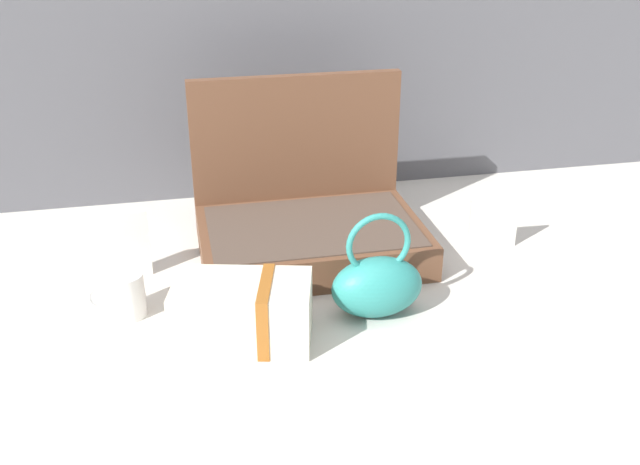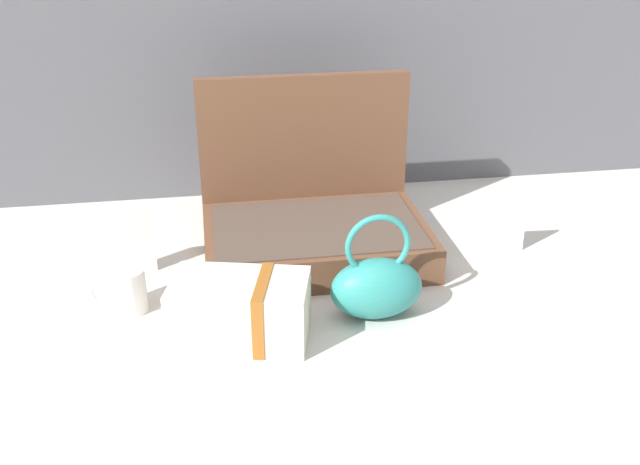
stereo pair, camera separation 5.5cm
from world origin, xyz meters
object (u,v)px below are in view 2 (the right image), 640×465
(open_suitcase, at_px, (313,217))
(cream_toiletry_bag, at_px, (242,309))
(info_card_left, at_px, (500,227))
(poster_card_right, at_px, (133,241))
(coffee_mug, at_px, (126,290))
(teal_pouch_handbag, at_px, (376,285))

(open_suitcase, height_order, cream_toiletry_bag, open_suitcase)
(info_card_left, distance_m, poster_card_right, 0.76)
(info_card_left, bearing_deg, cream_toiletry_bag, -153.62)
(cream_toiletry_bag, bearing_deg, info_card_left, 23.12)
(coffee_mug, xyz_separation_m, info_card_left, (0.76, 0.12, 0.01))
(teal_pouch_handbag, bearing_deg, poster_card_right, 151.53)
(teal_pouch_handbag, xyz_separation_m, info_card_left, (0.32, 0.21, -0.01))
(open_suitcase, height_order, teal_pouch_handbag, open_suitcase)
(teal_pouch_handbag, height_order, info_card_left, teal_pouch_handbag)
(coffee_mug, distance_m, poster_card_right, 0.15)
(coffee_mug, relative_size, info_card_left, 0.91)
(open_suitcase, height_order, coffee_mug, open_suitcase)
(info_card_left, height_order, poster_card_right, poster_card_right)
(open_suitcase, relative_size, poster_card_right, 3.29)
(open_suitcase, relative_size, coffee_mug, 4.44)
(teal_pouch_handbag, height_order, poster_card_right, teal_pouch_handbag)
(coffee_mug, bearing_deg, open_suitcase, 27.20)
(open_suitcase, relative_size, teal_pouch_handbag, 2.27)
(poster_card_right, bearing_deg, open_suitcase, 3.00)
(open_suitcase, height_order, info_card_left, open_suitcase)
(cream_toiletry_bag, xyz_separation_m, coffee_mug, (-0.20, 0.12, -0.01))
(cream_toiletry_bag, bearing_deg, open_suitcase, 61.43)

